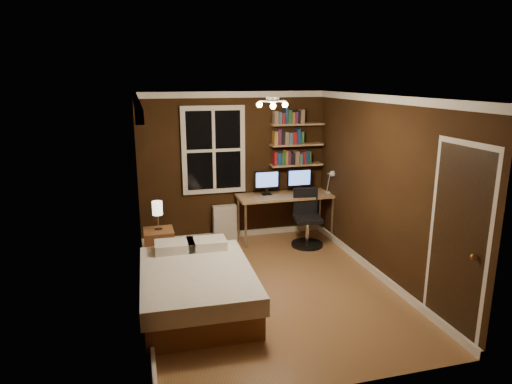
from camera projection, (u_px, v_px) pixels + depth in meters
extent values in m
plane|color=#8F5F39|center=(269.00, 287.00, 6.08)|extent=(4.20, 4.20, 0.00)
cube|color=black|center=(234.00, 167.00, 7.75)|extent=(3.20, 0.04, 2.50)
cube|color=black|center=(140.00, 206.00, 5.38)|extent=(0.04, 4.20, 2.50)
cube|color=black|center=(382.00, 189.00, 6.18)|extent=(0.04, 4.20, 2.50)
cube|color=white|center=(270.00, 96.00, 5.47)|extent=(3.20, 4.20, 0.02)
cube|color=white|center=(214.00, 150.00, 7.55)|extent=(1.06, 0.06, 1.46)
sphere|color=#B57B37|center=(473.00, 257.00, 4.50)|extent=(0.06, 0.06, 0.06)
cube|color=#AD7F54|center=(296.00, 165.00, 7.90)|extent=(0.92, 0.22, 0.03)
cube|color=#AD7F54|center=(297.00, 145.00, 7.82)|extent=(0.92, 0.22, 0.03)
cube|color=#AD7F54|center=(297.00, 124.00, 7.73)|extent=(0.92, 0.22, 0.03)
cube|color=brown|center=(198.00, 297.00, 5.51)|extent=(1.28, 1.80, 0.28)
cube|color=white|center=(197.00, 278.00, 5.45)|extent=(1.36, 1.86, 0.21)
cube|color=white|center=(175.00, 246.00, 6.01)|extent=(0.52, 0.37, 0.12)
cube|color=white|center=(207.00, 244.00, 6.11)|extent=(0.52, 0.37, 0.12)
cube|color=brown|center=(159.00, 247.00, 6.78)|extent=(0.43, 0.43, 0.54)
cube|color=silver|center=(225.00, 223.00, 7.82)|extent=(0.40, 0.14, 0.60)
cube|color=#AD7F54|center=(285.00, 196.00, 7.76)|extent=(1.65, 0.62, 0.04)
cylinder|color=beige|center=(246.00, 226.00, 7.41)|extent=(0.04, 0.04, 0.74)
cylinder|color=beige|center=(332.00, 219.00, 7.80)|extent=(0.04, 0.04, 0.74)
cylinder|color=beige|center=(238.00, 217.00, 7.92)|extent=(0.04, 0.04, 0.74)
cylinder|color=beige|center=(320.00, 210.00, 8.30)|extent=(0.04, 0.04, 0.74)
cylinder|color=black|center=(307.00, 244.00, 7.58)|extent=(0.52, 0.52, 0.05)
cylinder|color=silver|center=(307.00, 232.00, 7.53)|extent=(0.06, 0.06, 0.39)
cube|color=black|center=(308.00, 219.00, 7.47)|extent=(0.48, 0.48, 0.07)
cube|color=black|center=(305.00, 201.00, 7.59)|extent=(0.41, 0.10, 0.44)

